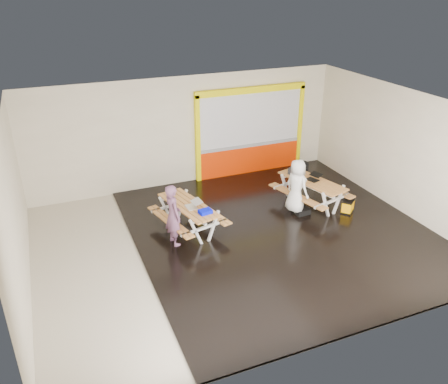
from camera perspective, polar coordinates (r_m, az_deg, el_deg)
name	(u,v)px	position (r m, az deg, el deg)	size (l,w,h in m)	color
room	(238,179)	(11.05, 1.78, 1.66)	(10.02, 8.02, 3.52)	beige
deck	(280,230)	(12.34, 7.00, -4.80)	(7.50, 7.98, 0.05)	black
kiosk	(250,133)	(15.36, 3.32, 7.35)	(3.88, 0.16, 3.00)	#E52F00
picnic_table_left	(188,211)	(12.00, -4.48, -2.36)	(1.81, 2.30, 0.82)	#D99249
picnic_table_right	(311,186)	(13.52, 10.90, 0.70)	(1.93, 2.41, 0.85)	#D99249
person_left	(173,215)	(11.34, -6.39, -2.89)	(0.59, 0.39, 1.62)	#6D4461
person_right	(297,186)	(12.91, 9.08, 0.75)	(0.76, 0.49, 1.56)	white
laptop_left	(193,205)	(11.74, -3.88, -1.64)	(0.42, 0.38, 0.17)	silver
laptop_right	(314,178)	(13.47, 11.17, 1.75)	(0.49, 0.46, 0.17)	black
blue_pouch	(205,212)	(11.43, -2.36, -2.46)	(0.32, 0.22, 0.09)	#020BF2
toolbox	(294,170)	(13.82, 8.81, 2.75)	(0.47, 0.39, 0.25)	black
backpack	(303,169)	(14.40, 9.89, 2.90)	(0.31, 0.24, 0.46)	black
dark_case	(302,211)	(13.18, 9.74, -2.40)	(0.41, 0.31, 0.15)	black
fluke_bag	(348,206)	(13.53, 15.24, -1.72)	(0.51, 0.49, 0.37)	black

